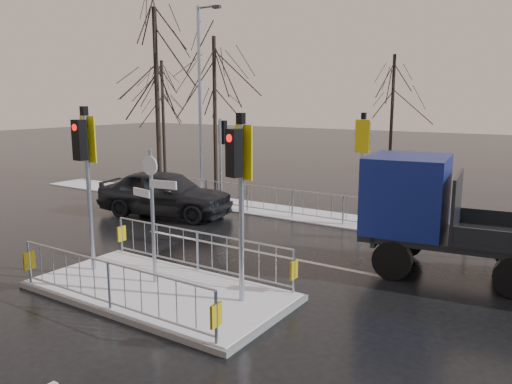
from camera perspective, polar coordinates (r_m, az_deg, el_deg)
The scene contains 12 objects.
ground at distance 11.68m, azimuth -11.04°, elevation -11.30°, with size 120.00×120.00×0.00m, color black.
snow_verge at distance 18.52m, azimuth 7.77°, elevation -2.92°, with size 30.00×2.00×0.04m, color silver.
lane_markings at distance 11.46m, azimuth -12.22°, elevation -11.76°, with size 8.00×11.38×0.01m.
traffic_island at distance 11.56m, azimuth -11.11°, elevation -9.48°, with size 6.00×3.04×4.15m.
far_kerb_fixtures at distance 17.74m, azimuth 8.00°, elevation -0.23°, with size 18.00×0.65×3.83m.
car_far_lane at distance 18.91m, azimuth -10.34°, elevation -0.10°, with size 2.04×5.08×1.73m, color black.
flatbed_truck at distance 13.18m, azimuth 20.61°, elevation -2.22°, with size 6.52×3.03×2.92m.
tree_near_a at distance 26.12m, azimuth -11.37°, elevation 14.33°, with size 4.75×4.75×8.97m.
tree_near_b at distance 25.57m, azimuth -4.77°, elevation 12.42°, with size 4.00×4.00×7.55m.
tree_near_c at distance 29.25m, azimuth -10.63°, elevation 10.78°, with size 3.50×3.50×6.61m.
tree_far_a at distance 31.24m, azimuth 15.39°, elevation 11.16°, with size 3.75×3.75×7.08m.
street_lamp_left at distance 22.23m, azimuth -6.31°, elevation 10.98°, with size 1.25×0.18×8.20m.
Camera 1 is at (7.64, -7.71, 4.32)m, focal length 35.00 mm.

